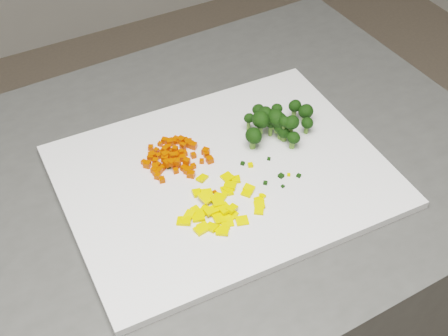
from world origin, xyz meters
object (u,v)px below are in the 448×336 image
broccoli_pile (277,123)px  pepper_pile (217,200)px  cutting_board (224,176)px  carrot_pile (176,153)px  counter_block (200,333)px

broccoli_pile → pepper_pile: bearing=-150.8°
cutting_board → carrot_pile: carrot_pile is taller
counter_block → cutting_board: size_ratio=2.06×
pepper_pile → cutting_board: bearing=52.9°
counter_block → pepper_pile: size_ratio=7.98×
counter_block → cutting_board: 0.46m
pepper_pile → carrot_pile: bearing=96.0°
carrot_pile → broccoli_pile: (0.16, -0.03, 0.01)m
cutting_board → pepper_pile: (-0.04, -0.05, 0.01)m
counter_block → broccoli_pile: 0.51m
carrot_pile → pepper_pile: bearing=-84.0°
cutting_board → pepper_pile: bearing=-127.1°
pepper_pile → broccoli_pile: (0.15, 0.08, 0.02)m
carrot_pile → pepper_pile: size_ratio=0.86×
counter_block → cutting_board: cutting_board is taller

